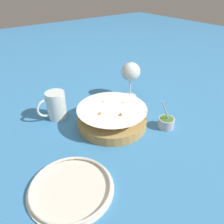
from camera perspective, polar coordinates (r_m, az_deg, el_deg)
name	(u,v)px	position (r m, az deg, el deg)	size (l,w,h in m)	color
ground_plane	(120,121)	(0.83, 2.03, -2.36)	(4.00, 4.00, 0.00)	teal
food_basket	(112,117)	(0.79, 0.00, -1.43)	(0.25, 0.25, 0.08)	#B2894C
sauce_cup	(166,122)	(0.81, 13.98, -2.61)	(0.07, 0.06, 0.12)	#B7B7BC
wine_glass	(131,73)	(0.96, 4.92, 10.17)	(0.08, 0.08, 0.16)	silver
beer_mug	(56,106)	(0.85, -14.42, 1.49)	(0.11, 0.07, 0.11)	silver
side_plate	(71,187)	(0.60, -10.68, -18.79)	(0.22, 0.22, 0.01)	silver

